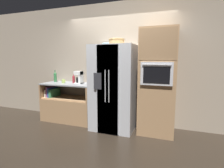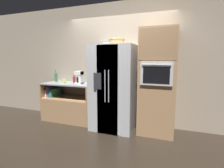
{
  "view_description": "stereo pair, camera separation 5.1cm",
  "coord_description": "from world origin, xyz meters",
  "px_view_note": "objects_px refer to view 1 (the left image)",
  "views": [
    {
      "loc": [
        1.26,
        -3.45,
        1.52
      ],
      "look_at": [
        0.02,
        -0.02,
        0.99
      ],
      "focal_mm": 28.0,
      "sensor_mm": 36.0,
      "label": 1
    },
    {
      "loc": [
        1.31,
        -3.43,
        1.52
      ],
      "look_at": [
        0.02,
        -0.02,
        0.99
      ],
      "focal_mm": 28.0,
      "sensor_mm": 36.0,
      "label": 2
    }
  ],
  "objects_px": {
    "wicker_basket": "(117,41)",
    "mug": "(63,81)",
    "refrigerator": "(114,88)",
    "fruit_bowl": "(107,44)",
    "bottle_tall": "(55,77)",
    "bottle_short": "(74,79)",
    "coffee_maker": "(79,77)",
    "wall_oven": "(158,82)"
  },
  "relations": [
    {
      "from": "wicker_basket",
      "to": "mug",
      "type": "relative_size",
      "value": 3.0
    },
    {
      "from": "refrigerator",
      "to": "coffee_maker",
      "type": "height_order",
      "value": "refrigerator"
    },
    {
      "from": "bottle_tall",
      "to": "wall_oven",
      "type": "bearing_deg",
      "value": -2.74
    },
    {
      "from": "fruit_bowl",
      "to": "bottle_short",
      "type": "relative_size",
      "value": 1.03
    },
    {
      "from": "wall_oven",
      "to": "bottle_tall",
      "type": "xyz_separation_m",
      "value": [
        -2.59,
        0.12,
        0.01
      ]
    },
    {
      "from": "refrigerator",
      "to": "coffee_maker",
      "type": "relative_size",
      "value": 6.05
    },
    {
      "from": "wall_oven",
      "to": "wicker_basket",
      "type": "bearing_deg",
      "value": -171.47
    },
    {
      "from": "bottle_tall",
      "to": "bottle_short",
      "type": "distance_m",
      "value": 0.57
    },
    {
      "from": "wicker_basket",
      "to": "coffee_maker",
      "type": "xyz_separation_m",
      "value": [
        -1.0,
        0.17,
        -0.78
      ]
    },
    {
      "from": "bottle_short",
      "to": "fruit_bowl",
      "type": "bearing_deg",
      "value": -7.18
    },
    {
      "from": "wicker_basket",
      "to": "mug",
      "type": "distance_m",
      "value": 1.68
    },
    {
      "from": "bottle_tall",
      "to": "bottle_short",
      "type": "xyz_separation_m",
      "value": [
        0.57,
        -0.03,
        -0.03
      ]
    },
    {
      "from": "refrigerator",
      "to": "fruit_bowl",
      "type": "height_order",
      "value": "fruit_bowl"
    },
    {
      "from": "refrigerator",
      "to": "fruit_bowl",
      "type": "distance_m",
      "value": 0.95
    },
    {
      "from": "wall_oven",
      "to": "bottle_short",
      "type": "distance_m",
      "value": 2.02
    },
    {
      "from": "refrigerator",
      "to": "wall_oven",
      "type": "relative_size",
      "value": 0.86
    },
    {
      "from": "wicker_basket",
      "to": "mug",
      "type": "height_order",
      "value": "wicker_basket"
    },
    {
      "from": "wicker_basket",
      "to": "fruit_bowl",
      "type": "relative_size",
      "value": 1.44
    },
    {
      "from": "refrigerator",
      "to": "fruit_bowl",
      "type": "relative_size",
      "value": 7.88
    },
    {
      "from": "mug",
      "to": "wall_oven",
      "type": "bearing_deg",
      "value": -0.03
    },
    {
      "from": "bottle_short",
      "to": "wall_oven",
      "type": "bearing_deg",
      "value": -2.54
    },
    {
      "from": "refrigerator",
      "to": "fruit_bowl",
      "type": "bearing_deg",
      "value": 165.04
    },
    {
      "from": "mug",
      "to": "coffee_maker",
      "type": "distance_m",
      "value": 0.44
    },
    {
      "from": "refrigerator",
      "to": "bottle_tall",
      "type": "distance_m",
      "value": 1.7
    },
    {
      "from": "bottle_short",
      "to": "mug",
      "type": "height_order",
      "value": "bottle_short"
    },
    {
      "from": "bottle_tall",
      "to": "mug",
      "type": "distance_m",
      "value": 0.36
    },
    {
      "from": "refrigerator",
      "to": "bottle_short",
      "type": "bearing_deg",
      "value": 171.55
    },
    {
      "from": "wall_oven",
      "to": "fruit_bowl",
      "type": "bearing_deg",
      "value": -178.54
    },
    {
      "from": "fruit_bowl",
      "to": "coffee_maker",
      "type": "relative_size",
      "value": 0.77
    },
    {
      "from": "bottle_tall",
      "to": "fruit_bowl",
      "type": "bearing_deg",
      "value": -5.76
    },
    {
      "from": "refrigerator",
      "to": "fruit_bowl",
      "type": "xyz_separation_m",
      "value": [
        -0.18,
        0.05,
        0.94
      ]
    },
    {
      "from": "wall_oven",
      "to": "mug",
      "type": "bearing_deg",
      "value": 179.97
    },
    {
      "from": "wall_oven",
      "to": "wicker_basket",
      "type": "xyz_separation_m",
      "value": [
        -0.84,
        -0.13,
        0.82
      ]
    },
    {
      "from": "mug",
      "to": "fruit_bowl",
      "type": "bearing_deg",
      "value": -1.41
    },
    {
      "from": "coffee_maker",
      "to": "bottle_tall",
      "type": "bearing_deg",
      "value": 174.15
    },
    {
      "from": "bottle_short",
      "to": "coffee_maker",
      "type": "height_order",
      "value": "coffee_maker"
    },
    {
      "from": "wall_oven",
      "to": "refrigerator",
      "type": "bearing_deg",
      "value": -175.28
    },
    {
      "from": "wall_oven",
      "to": "mug",
      "type": "relative_size",
      "value": 19.15
    },
    {
      "from": "refrigerator",
      "to": "bottle_short",
      "type": "relative_size",
      "value": 8.12
    },
    {
      "from": "wicker_basket",
      "to": "fruit_bowl",
      "type": "distance_m",
      "value": 0.27
    },
    {
      "from": "fruit_bowl",
      "to": "coffee_maker",
      "type": "xyz_separation_m",
      "value": [
        -0.75,
        0.07,
        -0.75
      ]
    },
    {
      "from": "bottle_tall",
      "to": "bottle_short",
      "type": "bearing_deg",
      "value": -3.41
    }
  ]
}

